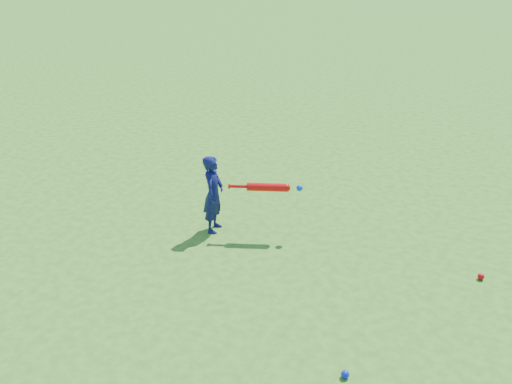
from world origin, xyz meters
TOP-DOWN VIEW (x-y plane):
  - ground at (0.00, 0.00)m, footprint 80.00×80.00m
  - child at (0.42, 0.32)m, footprint 0.29×0.38m
  - ground_ball_red at (3.43, 0.52)m, footprint 0.07×0.07m
  - ground_ball_blue at (2.55, -1.43)m, footprint 0.07×0.07m
  - bat_swing at (1.06, 0.50)m, footprint 0.81×0.36m

SIDE VIEW (x-z plane):
  - ground at x=0.00m, z-range 0.00..0.00m
  - ground_ball_blue at x=2.55m, z-range 0.00..0.07m
  - ground_ball_red at x=3.43m, z-range 0.00..0.07m
  - child at x=0.42m, z-range 0.00..0.95m
  - bat_swing at x=1.06m, z-range 0.56..0.65m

